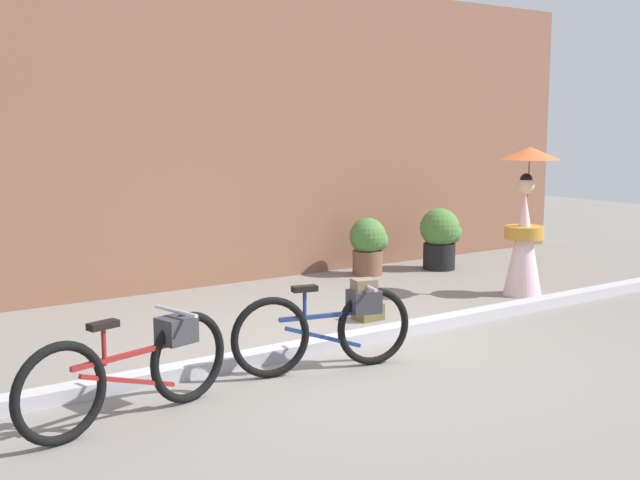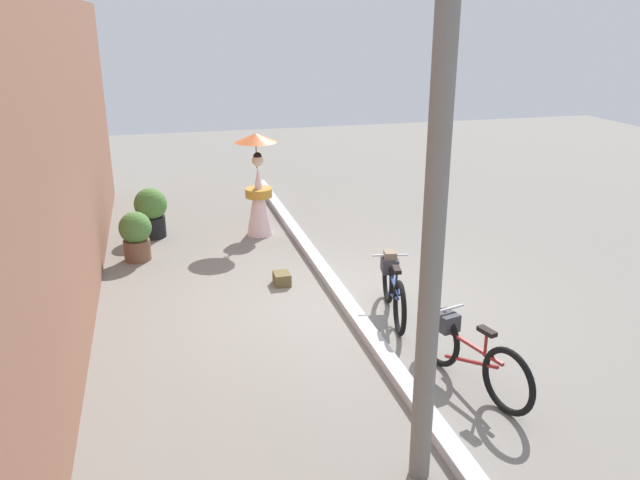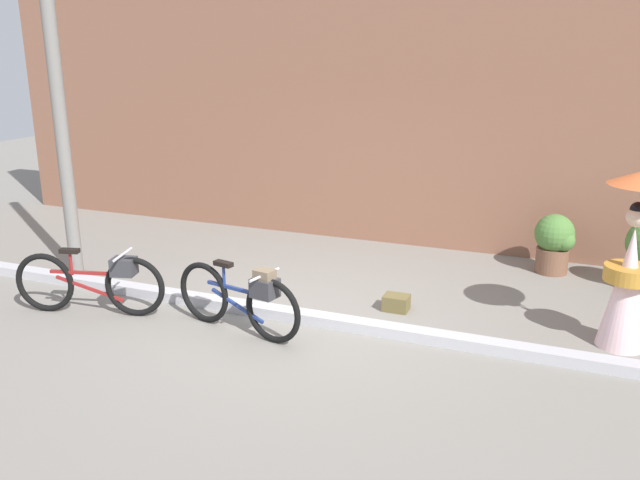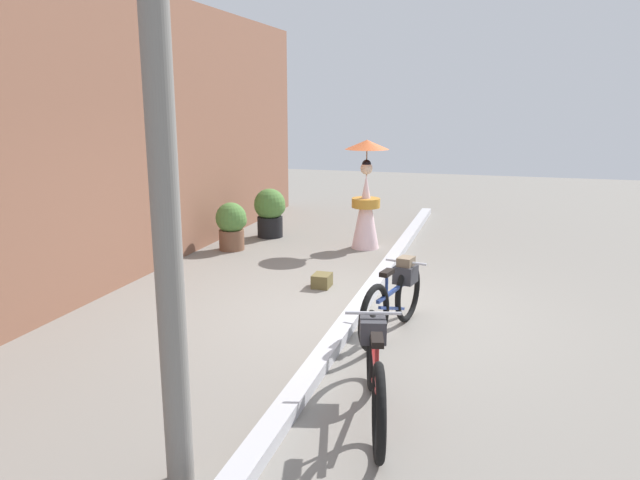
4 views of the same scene
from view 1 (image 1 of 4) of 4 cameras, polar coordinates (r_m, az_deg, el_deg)
name	(u,v)px [view 1 (image 1 of 4)]	position (r m, az deg, el deg)	size (l,w,h in m)	color
ground_plane	(339,347)	(7.68, 1.41, -7.81)	(30.00, 30.00, 0.00)	gray
building_wall	(180,132)	(10.47, -10.15, 7.70)	(14.00, 0.40, 4.09)	brown
sidewalk_curb	(339,341)	(7.66, 1.41, -7.38)	(14.00, 0.20, 0.12)	#B2B2B7
bicycle_near_officer	(331,324)	(6.89, 0.81, -6.14)	(1.65, 0.52, 0.79)	black
bicycle_far_side	(135,367)	(5.92, -13.26, -8.94)	(1.77, 0.60, 0.78)	black
person_with_parasol	(525,223)	(10.20, 14.68, 1.22)	(0.76, 0.76, 1.87)	silver
potted_plant_by_door	(369,244)	(11.29, 3.56, -0.28)	(0.54, 0.53, 0.82)	brown
potted_plant_small	(441,236)	(11.82, 8.76, 0.29)	(0.61, 0.59, 0.92)	black
backpack_on_pavement	(369,311)	(8.73, 3.55, -5.19)	(0.29, 0.24, 0.18)	brown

